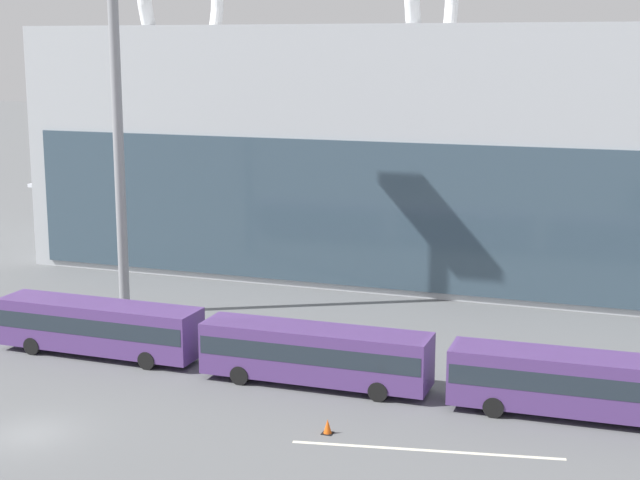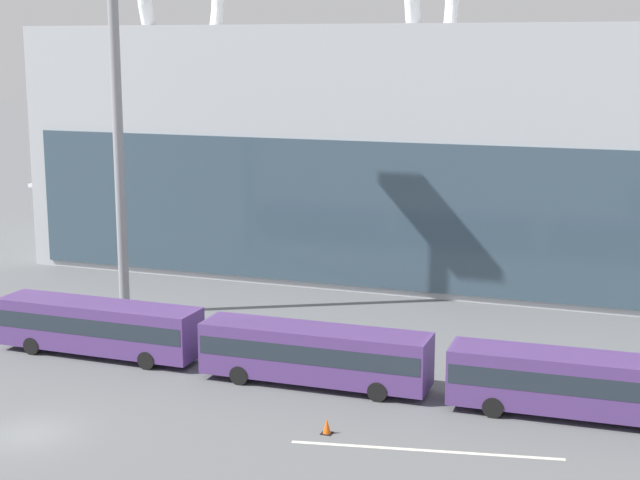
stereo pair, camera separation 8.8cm
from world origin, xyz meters
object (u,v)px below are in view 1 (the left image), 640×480
at_px(airliner_at_gate_near, 188,176).
at_px(shuttle_bus_1, 315,351).
at_px(floodlight_mast, 114,36).
at_px(traffic_cone_0, 328,427).
at_px(shuttle_bus_2, 578,381).
at_px(shuttle_bus_0, 99,325).

height_order(airliner_at_gate_near, shuttle_bus_1, airliner_at_gate_near).
relative_size(floodlight_mast, traffic_cone_0, 38.01).
relative_size(shuttle_bus_2, floodlight_mast, 0.46).
height_order(airliner_at_gate_near, shuttle_bus_2, airliner_at_gate_near).
xyz_separation_m(shuttle_bus_0, shuttle_bus_2, (26.20, -0.53, 0.00)).
distance_m(airliner_at_gate_near, shuttle_bus_2, 54.11).
bearing_deg(traffic_cone_0, floodlight_mast, 142.65).
bearing_deg(floodlight_mast, shuttle_bus_1, -28.16).
xyz_separation_m(shuttle_bus_0, floodlight_mast, (-3.38, 8.33, 15.94)).
bearing_deg(shuttle_bus_0, floodlight_mast, 112.73).
bearing_deg(shuttle_bus_2, shuttle_bus_1, 178.17).
xyz_separation_m(airliner_at_gate_near, floodlight_mast, (9.80, -28.10, 12.64)).
bearing_deg(shuttle_bus_2, floodlight_mast, 161.65).
xyz_separation_m(floodlight_mast, traffic_cone_0, (19.22, -14.67, -17.42)).
bearing_deg(traffic_cone_0, airliner_at_gate_near, 124.16).
bearing_deg(shuttle_bus_1, traffic_cone_0, -65.60).
bearing_deg(shuttle_bus_1, shuttle_bus_2, -0.82).
xyz_separation_m(shuttle_bus_1, floodlight_mast, (-16.48, 8.82, 15.94)).
height_order(shuttle_bus_2, traffic_cone_0, shuttle_bus_2).
relative_size(shuttle_bus_1, floodlight_mast, 0.46).
height_order(shuttle_bus_1, floodlight_mast, floodlight_mast).
relative_size(shuttle_bus_0, shuttle_bus_1, 1.00).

